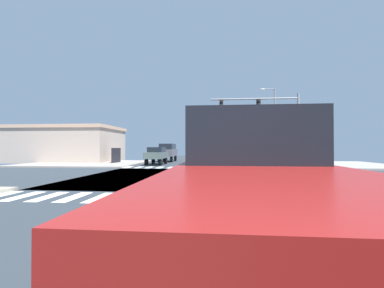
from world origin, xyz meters
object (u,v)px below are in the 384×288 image
object	(u,v)px
pickup_farside_1	(256,189)
bank_building	(56,144)
traffic_signal_mast	(263,113)
sedan_crossing_2	(157,154)
street_lamp	(273,119)
suv_queued_1	(168,151)

from	to	relation	value
pickup_farside_1	bank_building	bearing A→B (deg)	126.43
traffic_signal_mast	sedan_crossing_2	world-z (taller)	traffic_signal_mast
street_lamp	pickup_farside_1	xyz separation A→B (m)	(-5.85, -27.46, -3.86)
traffic_signal_mast	street_lamp	world-z (taller)	street_lamp
traffic_signal_mast	suv_queued_1	distance (m)	15.50
traffic_signal_mast	street_lamp	bearing A→B (deg)	72.77
bank_building	sedan_crossing_2	world-z (taller)	bank_building
street_lamp	pickup_farside_1	bearing A→B (deg)	-102.03
traffic_signal_mast	street_lamp	xyz separation A→B (m)	(2.34, 7.54, 0.31)
street_lamp	traffic_signal_mast	bearing A→B (deg)	-107.23
bank_building	suv_queued_1	bearing A→B (deg)	8.03
street_lamp	suv_queued_1	bearing A→B (deg)	165.56
sedan_crossing_2	suv_queued_1	size ratio (longest dim) A/B	0.93
bank_building	pickup_farside_1	distance (m)	35.77
traffic_signal_mast	suv_queued_1	world-z (taller)	traffic_signal_mast
traffic_signal_mast	suv_queued_1	size ratio (longest dim) A/B	1.65
pickup_farside_1	suv_queued_1	xyz separation A→B (m)	(-7.00, 30.77, 0.10)
traffic_signal_mast	bank_building	world-z (taller)	traffic_signal_mast
sedan_crossing_2	street_lamp	bearing A→B (deg)	-166.71
pickup_farside_1	sedan_crossing_2	world-z (taller)	pickup_farside_1
bank_building	sedan_crossing_2	xyz separation A→B (m)	(14.23, -4.34, -1.15)
pickup_farside_1	sedan_crossing_2	xyz separation A→B (m)	(-7.00, 24.43, -0.17)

